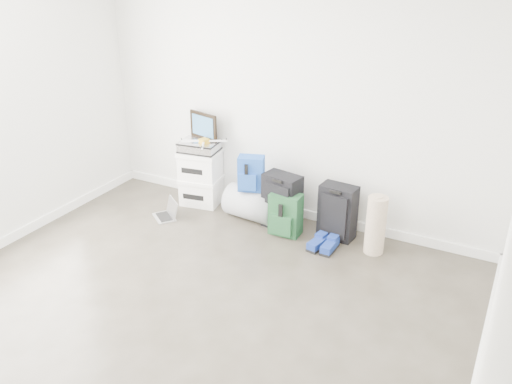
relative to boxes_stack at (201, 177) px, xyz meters
The scene contains 14 objects.
ground 2.52m from the boxes_stack, 65.85° to the right, with size 5.00×5.00×0.00m, color #312D24.
room_envelope 2.85m from the boxes_stack, 65.68° to the right, with size 4.52×5.02×2.71m.
boxes_stack is the anchor object (origin of this frame).
briefcase 0.38m from the boxes_stack, ahead, with size 0.42×0.31×0.12m, color #B2B2B7.
painting 0.60m from the boxes_stack, 90.00° to the left, with size 0.40×0.12×0.30m.
drone 0.47m from the boxes_stack, 14.04° to the right, with size 0.47×0.47×0.05m.
duffel_bag 0.74m from the boxes_stack, ahead, with size 0.36×0.36×0.58m, color gray.
blue_backpack 0.76m from the boxes_stack, ahead, with size 0.31×0.27×0.38m.
large_suitcase 1.10m from the boxes_stack, ahead, with size 0.43×0.32×0.61m.
green_backpack 1.22m from the boxes_stack, 10.86° to the right, with size 0.33×0.24×0.45m.
carry_on 1.69m from the boxes_stack, ahead, with size 0.38×0.27×0.58m.
shoes 1.73m from the boxes_stack, 11.37° to the right, with size 0.26×0.30×0.09m.
rolled_rug 2.13m from the boxes_stack, ahead, with size 0.20×0.20×0.60m, color tan.
laptop 0.58m from the boxes_stack, 104.91° to the right, with size 0.35×0.34×0.20m.
Camera 1 is at (2.24, -2.52, 2.79)m, focal length 38.00 mm.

